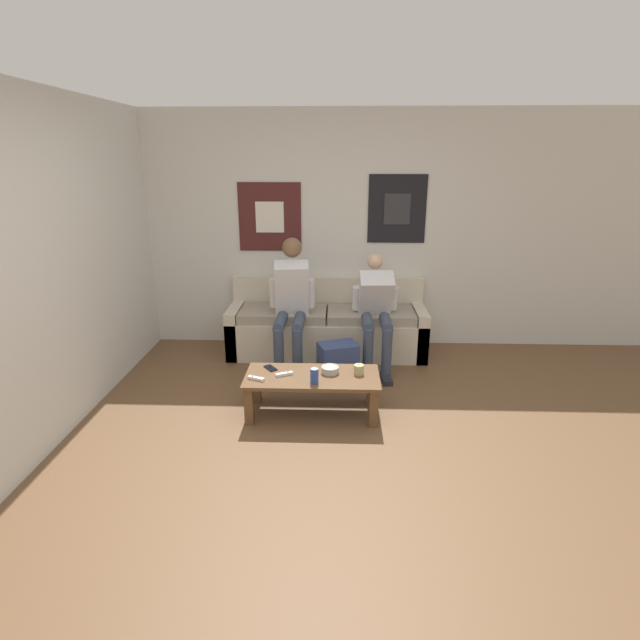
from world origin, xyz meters
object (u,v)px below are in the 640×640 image
object	(u,v)px
coffee_table	(312,382)
ceramic_bowl	(330,369)
person_seated_adult	(291,299)
person_seated_teen	(376,307)
backpack	(338,364)
pillar_candle	(359,369)
game_controller_near_right	(256,378)
cell_phone	(271,368)
drink_can_blue	(314,376)
couch	(327,327)
game_controller_near_left	(284,374)

from	to	relation	value
coffee_table	ceramic_bowl	bearing A→B (deg)	21.25
person_seated_adult	person_seated_teen	xyz separation A→B (m)	(0.86, 0.03, -0.08)
coffee_table	person_seated_adult	distance (m)	1.17
backpack	ceramic_bowl	bearing A→B (deg)	-96.98
ceramic_bowl	pillar_candle	size ratio (longest dim) A/B	1.61
person_seated_teen	pillar_candle	distance (m)	1.10
backpack	ceramic_bowl	distance (m)	0.61
pillar_candle	game_controller_near_right	distance (m)	0.85
person_seated_adult	game_controller_near_right	size ratio (longest dim) A/B	8.79
game_controller_near_right	cell_phone	world-z (taller)	game_controller_near_right
person_seated_teen	pillar_candle	xyz separation A→B (m)	(-0.21, -1.05, -0.23)
drink_can_blue	ceramic_bowl	bearing A→B (deg)	58.68
pillar_candle	drink_can_blue	xyz separation A→B (m)	(-0.36, -0.19, 0.02)
person_seated_adult	game_controller_near_right	bearing A→B (deg)	-98.89
backpack	game_controller_near_right	distance (m)	1.01
person_seated_adult	drink_can_blue	bearing A→B (deg)	-76.46
couch	drink_can_blue	world-z (taller)	couch
game_controller_near_left	game_controller_near_right	bearing A→B (deg)	-157.11
person_seated_adult	coffee_table	bearing A→B (deg)	-75.94
person_seated_teen	backpack	bearing A→B (deg)	-129.17
game_controller_near_left	couch	bearing A→B (deg)	77.13
game_controller_near_right	pillar_candle	bearing A→B (deg)	9.78
person_seated_teen	pillar_candle	bearing A→B (deg)	-101.09
pillar_candle	person_seated_adult	bearing A→B (deg)	122.46
ceramic_bowl	drink_can_blue	xyz separation A→B (m)	(-0.12, -0.20, 0.03)
coffee_table	game_controller_near_right	size ratio (longest dim) A/B	7.60
person_seated_teen	drink_can_blue	distance (m)	1.38
couch	person_seated_adult	xyz separation A→B (m)	(-0.36, -0.33, 0.41)
pillar_candle	cell_phone	xyz separation A→B (m)	(-0.75, 0.08, -0.04)
person_seated_adult	drink_can_blue	xyz separation A→B (m)	(0.29, -1.21, -0.29)
game_controller_near_right	cell_phone	xyz separation A→B (m)	(0.09, 0.23, -0.01)
backpack	cell_phone	xyz separation A→B (m)	(-0.58, -0.51, 0.17)
person_seated_adult	cell_phone	distance (m)	1.01
backpack	pillar_candle	world-z (taller)	pillar_candle
ceramic_bowl	cell_phone	xyz separation A→B (m)	(-0.51, 0.07, -0.03)
drink_can_blue	game_controller_near_left	xyz separation A→B (m)	(-0.25, 0.13, -0.05)
person_seated_adult	person_seated_teen	bearing A→B (deg)	1.86
person_seated_adult	game_controller_near_left	world-z (taller)	person_seated_adult
backpack	game_controller_near_left	bearing A→B (deg)	-124.77
pillar_candle	game_controller_near_right	bearing A→B (deg)	-170.22
couch	person_seated_teen	world-z (taller)	person_seated_teen
couch	cell_phone	size ratio (longest dim) A/B	14.18
person_seated_teen	game_controller_near_right	bearing A→B (deg)	-131.02
ceramic_bowl	backpack	bearing A→B (deg)	83.02
drink_can_blue	cell_phone	world-z (taller)	drink_can_blue
pillar_candle	game_controller_near_left	size ratio (longest dim) A/B	0.65
coffee_table	cell_phone	bearing A→B (deg)	160.93
game_controller_near_left	ceramic_bowl	bearing A→B (deg)	9.96
game_controller_near_left	coffee_table	bearing A→B (deg)	2.32
game_controller_near_left	cell_phone	bearing A→B (deg)	134.40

